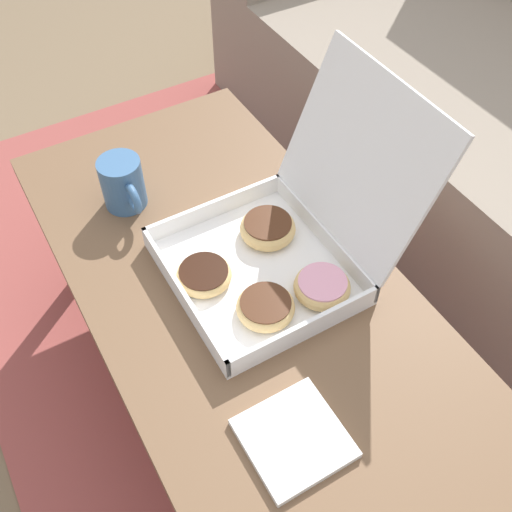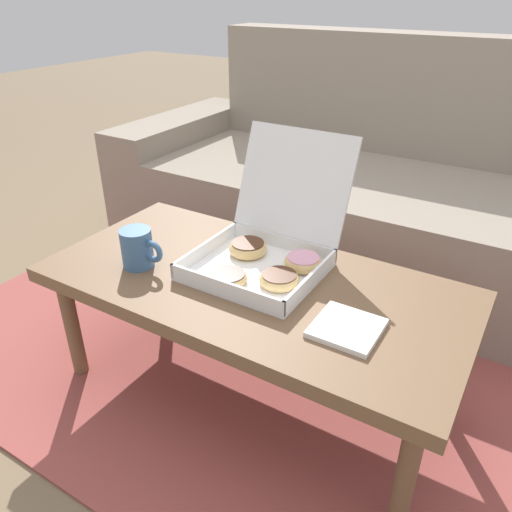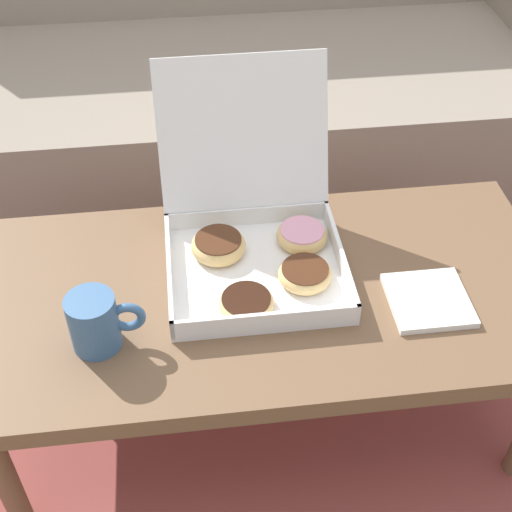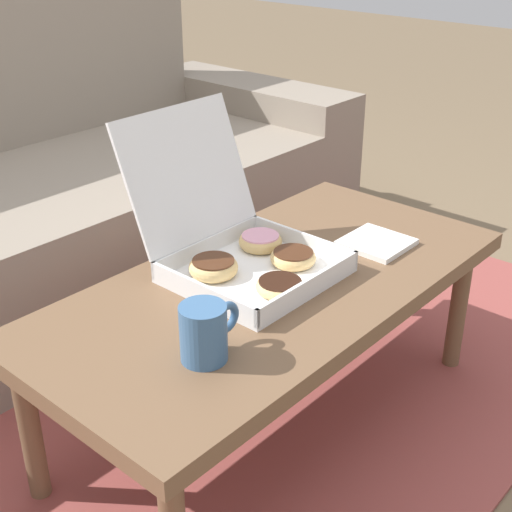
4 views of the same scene
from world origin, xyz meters
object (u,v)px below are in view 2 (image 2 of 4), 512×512
at_px(coffee_table, 252,292).
at_px(couch, 377,194).
at_px(pastry_box, 269,247).
at_px(coffee_mug, 138,248).

bearing_deg(coffee_table, couch, 90.00).
bearing_deg(couch, pastry_box, -90.13).
height_order(pastry_box, coffee_mug, pastry_box).
xyz_separation_m(pastry_box, coffee_mug, (-0.30, -0.19, -0.00)).
bearing_deg(coffee_table, coffee_mug, -161.93).
relative_size(pastry_box, coffee_mug, 3.14).
distance_m(couch, coffee_mug, 1.16).
distance_m(pastry_box, coffee_mug, 0.35).
height_order(couch, coffee_mug, couch).
bearing_deg(coffee_mug, coffee_table, 18.07).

